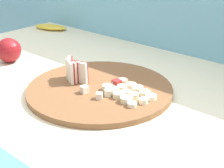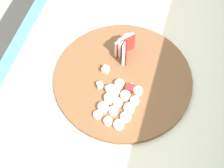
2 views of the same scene
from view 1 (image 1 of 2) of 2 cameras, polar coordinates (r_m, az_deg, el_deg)
tile_backsplash at (r=1.37m, az=8.25°, el=-3.60°), size 2.40×0.04×1.38m
cutting_board at (r=0.90m, az=-2.09°, el=-0.88°), size 0.39×0.39×0.02m
apple_wedge_fan at (r=0.93m, az=-6.62°, el=2.24°), size 0.08×0.05×0.06m
apple_dice_pile at (r=0.86m, az=-1.09°, el=-0.78°), size 0.08×0.10×0.02m
banana_slice_rows at (r=0.85m, az=2.65°, el=-1.36°), size 0.14×0.11×0.02m
banana_peel at (r=1.53m, az=-10.40°, el=9.50°), size 0.17×0.11×0.02m
whole_apple at (r=1.15m, az=-17.13°, el=5.50°), size 0.08×0.08×0.08m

